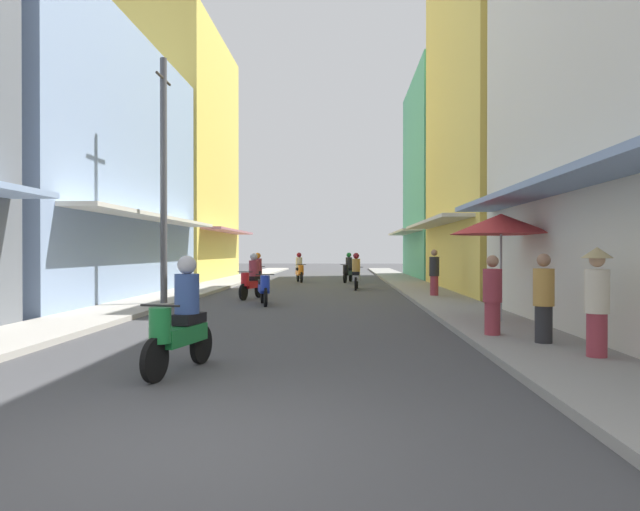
# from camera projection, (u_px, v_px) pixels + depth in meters

# --- Properties ---
(ground_plane) EXTENTS (103.67, 103.67, 0.00)m
(ground_plane) POSITION_uv_depth(u_px,v_px,m) (311.00, 290.00, 24.21)
(ground_plane) COLOR #424244
(sidewalk_left) EXTENTS (1.95, 55.12, 0.12)m
(sidewalk_left) POSITION_uv_depth(u_px,v_px,m) (204.00, 288.00, 24.40)
(sidewalk_left) COLOR #ADA89E
(sidewalk_left) RESTS_ON ground
(sidewalk_right) EXTENTS (1.95, 55.12, 0.12)m
(sidewalk_right) POSITION_uv_depth(u_px,v_px,m) (419.00, 289.00, 24.02)
(sidewalk_right) COLOR gray
(sidewalk_right) RESTS_ON ground
(building_left_mid) EXTENTS (7.05, 13.33, 9.21)m
(building_left_mid) POSITION_uv_depth(u_px,v_px,m) (58.00, 167.00, 19.81)
(building_left_mid) COLOR #8CA5CC
(building_left_mid) RESTS_ON ground
(building_left_far) EXTENTS (7.05, 10.73, 13.89)m
(building_left_far) POSITION_uv_depth(u_px,v_px,m) (169.00, 159.00, 32.41)
(building_left_far) COLOR #EFD159
(building_left_far) RESTS_ON ground
(building_right_mid) EXTENTS (7.05, 11.43, 14.52)m
(building_right_mid) POSITION_uv_depth(u_px,v_px,m) (521.00, 112.00, 22.84)
(building_right_mid) COLOR #EFD159
(building_right_mid) RESTS_ON ground
(building_right_far) EXTENTS (7.05, 10.51, 12.09)m
(building_right_far) POSITION_uv_depth(u_px,v_px,m) (462.00, 179.00, 34.38)
(building_right_far) COLOR #4CB28C
(building_right_far) RESTS_ON ground
(motorbike_blue) EXTENTS (0.64, 1.78, 0.96)m
(motorbike_blue) POSITION_uv_depth(u_px,v_px,m) (264.00, 289.00, 17.25)
(motorbike_blue) COLOR black
(motorbike_blue) RESTS_ON ground
(motorbike_maroon) EXTENTS (0.55, 1.81, 1.58)m
(motorbike_maroon) POSITION_uv_depth(u_px,v_px,m) (258.00, 272.00, 25.15)
(motorbike_maroon) COLOR black
(motorbike_maroon) RESTS_ON ground
(motorbike_green) EXTENTS (0.64, 1.78, 1.58)m
(motorbike_green) POSITION_uv_depth(u_px,v_px,m) (181.00, 320.00, 7.69)
(motorbike_green) COLOR black
(motorbike_green) RESTS_ON ground
(motorbike_black) EXTENTS (0.66, 1.77, 1.58)m
(motorbike_black) POSITION_uv_depth(u_px,v_px,m) (348.00, 269.00, 29.91)
(motorbike_black) COLOR black
(motorbike_black) RESTS_ON ground
(motorbike_silver) EXTENTS (0.55, 1.81, 1.58)m
(motorbike_silver) POSITION_uv_depth(u_px,v_px,m) (356.00, 273.00, 24.34)
(motorbike_silver) COLOR black
(motorbike_silver) RESTS_ON ground
(motorbike_red) EXTENTS (0.69, 1.76, 1.58)m
(motorbike_red) POSITION_uv_depth(u_px,v_px,m) (252.00, 278.00, 19.50)
(motorbike_red) COLOR black
(motorbike_red) RESTS_ON ground
(motorbike_orange) EXTENTS (0.64, 1.78, 1.58)m
(motorbike_orange) POSITION_uv_depth(u_px,v_px,m) (300.00, 269.00, 30.04)
(motorbike_orange) COLOR black
(motorbike_orange) RESTS_ON ground
(pedestrian_far) EXTENTS (0.34, 0.34, 1.57)m
(pedestrian_far) POSITION_uv_depth(u_px,v_px,m) (492.00, 298.00, 10.30)
(pedestrian_far) COLOR #99333F
(pedestrian_far) RESTS_ON ground
(pedestrian_midway) EXTENTS (0.34, 0.34, 1.70)m
(pedestrian_midway) POSITION_uv_depth(u_px,v_px,m) (434.00, 274.00, 19.54)
(pedestrian_midway) COLOR #99333F
(pedestrian_midway) RESTS_ON ground
(pedestrian_crossing) EXTENTS (0.44, 0.44, 1.70)m
(pedestrian_crossing) POSITION_uv_depth(u_px,v_px,m) (597.00, 299.00, 8.14)
(pedestrian_crossing) COLOR #99333F
(pedestrian_crossing) RESTS_ON ground
(pedestrian_foreground) EXTENTS (0.34, 0.34, 1.60)m
(pedestrian_foreground) POSITION_uv_depth(u_px,v_px,m) (544.00, 302.00, 9.39)
(pedestrian_foreground) COLOR #262628
(pedestrian_foreground) RESTS_ON ground
(vendor_umbrella) EXTENTS (2.20, 2.20, 2.46)m
(vendor_umbrella) POSITION_uv_depth(u_px,v_px,m) (501.00, 224.00, 12.35)
(vendor_umbrella) COLOR #99999E
(vendor_umbrella) RESTS_ON ground
(utility_pole) EXTENTS (0.20, 1.20, 7.30)m
(utility_pole) POSITION_uv_depth(u_px,v_px,m) (164.00, 180.00, 16.62)
(utility_pole) COLOR #4C4C4F
(utility_pole) RESTS_ON ground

